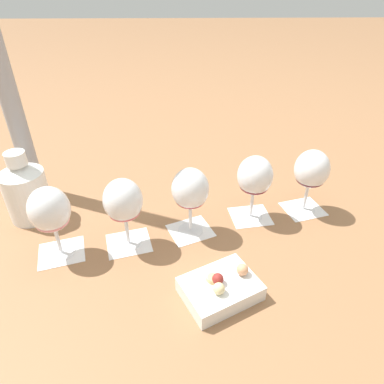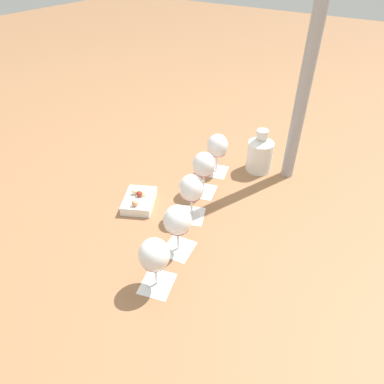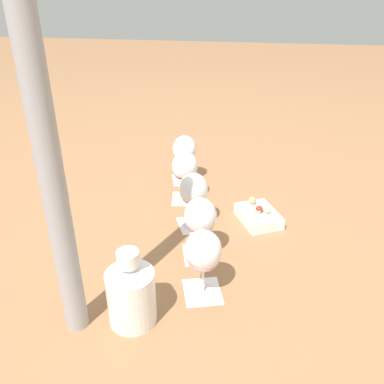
% 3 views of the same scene
% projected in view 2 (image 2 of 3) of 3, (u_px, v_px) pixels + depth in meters
% --- Properties ---
extents(ground_plane, '(8.00, 8.00, 0.00)m').
position_uv_depth(ground_plane, '(193.00, 216.00, 1.25)').
color(ground_plane, '#936642').
extents(tasting_card_0, '(0.12, 0.12, 0.00)m').
position_uv_depth(tasting_card_0, '(216.00, 171.00, 1.48)').
color(tasting_card_0, white).
rests_on(tasting_card_0, ground_plane).
extents(tasting_card_1, '(0.12, 0.11, 0.00)m').
position_uv_depth(tasting_card_1, '(203.00, 191.00, 1.37)').
color(tasting_card_1, white).
rests_on(tasting_card_1, ground_plane).
extents(tasting_card_2, '(0.13, 0.12, 0.00)m').
position_uv_depth(tasting_card_2, '(191.00, 215.00, 1.25)').
color(tasting_card_2, white).
rests_on(tasting_card_2, ground_plane).
extents(tasting_card_3, '(0.11, 0.10, 0.00)m').
position_uv_depth(tasting_card_3, '(178.00, 248.00, 1.12)').
color(tasting_card_3, white).
rests_on(tasting_card_3, ground_plane).
extents(tasting_card_4, '(0.12, 0.11, 0.00)m').
position_uv_depth(tasting_card_4, '(157.00, 284.00, 1.01)').
color(tasting_card_4, white).
rests_on(tasting_card_4, ground_plane).
extents(wine_glass_0, '(0.09, 0.09, 0.17)m').
position_uv_depth(wine_glass_0, '(217.00, 147.00, 1.41)').
color(wine_glass_0, white).
rests_on(wine_glass_0, tasting_card_0).
extents(wine_glass_1, '(0.09, 0.09, 0.17)m').
position_uv_depth(wine_glass_1, '(204.00, 166.00, 1.29)').
color(wine_glass_1, white).
rests_on(wine_glass_1, tasting_card_1).
extents(wine_glass_2, '(0.09, 0.09, 0.17)m').
position_uv_depth(wine_glass_2, '(191.00, 190.00, 1.18)').
color(wine_glass_2, white).
rests_on(wine_glass_2, tasting_card_2).
extents(wine_glass_3, '(0.09, 0.09, 0.17)m').
position_uv_depth(wine_glass_3, '(178.00, 222.00, 1.05)').
color(wine_glass_3, white).
rests_on(wine_glass_3, tasting_card_3).
extents(wine_glass_4, '(0.09, 0.09, 0.17)m').
position_uv_depth(wine_glass_4, '(154.00, 257.00, 0.94)').
color(wine_glass_4, white).
rests_on(wine_glass_4, tasting_card_4).
extents(ceramic_vase, '(0.11, 0.11, 0.19)m').
position_uv_depth(ceramic_vase, '(260.00, 153.00, 1.44)').
color(ceramic_vase, white).
rests_on(ceramic_vase, ground_plane).
extents(snack_dish, '(0.18, 0.16, 0.06)m').
position_uv_depth(snack_dish, '(139.00, 200.00, 1.29)').
color(snack_dish, white).
rests_on(snack_dish, ground_plane).
extents(umbrella_pole, '(0.05, 0.05, 0.89)m').
position_uv_depth(umbrella_pole, '(308.00, 70.00, 1.19)').
color(umbrella_pole, '#99999E').
rests_on(umbrella_pole, ground_plane).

